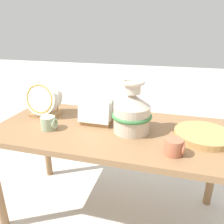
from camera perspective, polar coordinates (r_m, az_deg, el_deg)
The scene contains 8 objects.
ground_plane at distance 1.80m, azimuth 0.00°, elevation -24.92°, with size 14.00×14.00×0.00m, color beige.
display_table at distance 1.42m, azimuth 0.00°, elevation -7.29°, with size 1.49×0.70×0.70m.
ceramic_vase at distance 1.30m, azimuth 5.23°, elevation 0.15°, with size 0.24×0.24×0.31m.
dish_rack_round_plates at distance 1.61m, azimuth -17.41°, elevation 2.55°, with size 0.23×0.16×0.26m.
dish_rack_square_plates at distance 1.43m, azimuth -4.09°, elevation 0.25°, with size 0.21×0.15×0.23m.
wicker_charger_stack at distance 1.37m, azimuth 22.79°, elevation -5.52°, with size 0.33×0.33×0.04m.
mug_sage_glaze at distance 1.41m, azimuth -16.17°, elevation -2.79°, with size 0.10×0.09×0.08m.
mug_terracotta_glaze at distance 1.14m, azimuth 15.96°, elevation -8.77°, with size 0.10×0.09×0.08m.
Camera 1 is at (0.33, -1.21, 1.29)m, focal length 35.00 mm.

